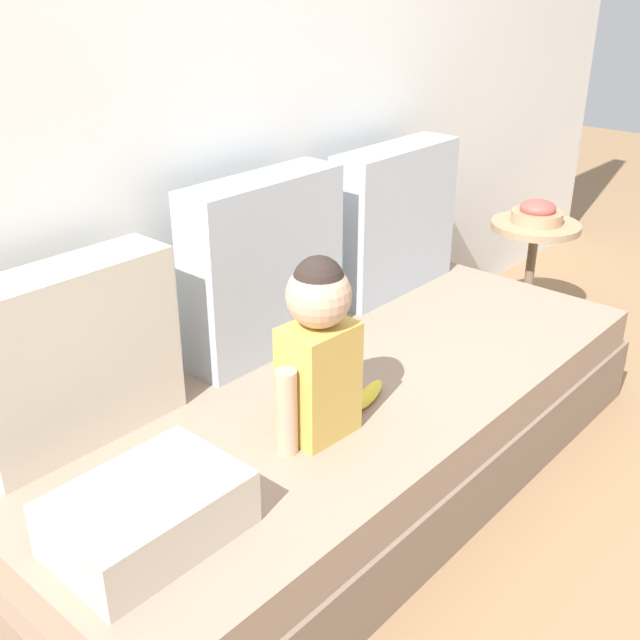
{
  "coord_description": "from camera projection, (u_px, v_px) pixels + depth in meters",
  "views": [
    {
      "loc": [
        -1.54,
        -1.25,
        1.49
      ],
      "look_at": [
        -0.13,
        0.0,
        0.61
      ],
      "focal_mm": 42.9,
      "sensor_mm": 36.0,
      "label": 1
    }
  ],
  "objects": [
    {
      "name": "ground_plane",
      "position": [
        347.0,
        479.0,
        2.43
      ],
      "size": [
        12.0,
        12.0,
        0.0
      ],
      "primitive_type": "plane",
      "color": "#93704C"
    },
    {
      "name": "back_wall",
      "position": [
        204.0,
        71.0,
        2.26
      ],
      "size": [
        5.38,
        0.1,
        2.4
      ],
      "primitive_type": "cube",
      "color": "white",
      "rests_on": "ground"
    },
    {
      "name": "couch",
      "position": [
        347.0,
        433.0,
        2.35
      ],
      "size": [
        2.18,
        0.89,
        0.36
      ],
      "color": "#826C5B",
      "rests_on": "ground"
    },
    {
      "name": "throw_pillow_left",
      "position": [
        75.0,
        355.0,
        1.92
      ],
      "size": [
        0.54,
        0.16,
        0.47
      ],
      "primitive_type": "cube",
      "color": "beige",
      "rests_on": "couch"
    },
    {
      "name": "throw_pillow_center",
      "position": [
        265.0,
        267.0,
        2.36
      ],
      "size": [
        0.56,
        0.16,
        0.56
      ],
      "primitive_type": "cube",
      "color": "#B2BCC6",
      "rests_on": "couch"
    },
    {
      "name": "throw_pillow_right",
      "position": [
        394.0,
        220.0,
        2.82
      ],
      "size": [
        0.56,
        0.16,
        0.54
      ],
      "primitive_type": "cube",
      "color": "#B2BCC6",
      "rests_on": "couch"
    },
    {
      "name": "toddler",
      "position": [
        319.0,
        346.0,
        1.93
      ],
      "size": [
        0.3,
        0.17,
        0.5
      ],
      "color": "gold",
      "rests_on": "couch"
    },
    {
      "name": "banana",
      "position": [
        369.0,
        395.0,
        2.17
      ],
      "size": [
        0.18,
        0.09,
        0.04
      ],
      "primitive_type": "ellipsoid",
      "rotation": [
        0.0,
        0.0,
        0.27
      ],
      "color": "yellow",
      "rests_on": "couch"
    },
    {
      "name": "folded_blanket",
      "position": [
        148.0,
        513.0,
        1.63
      ],
      "size": [
        0.4,
        0.28,
        0.13
      ],
      "primitive_type": "cube",
      "color": "beige",
      "rests_on": "couch"
    },
    {
      "name": "side_table",
      "position": [
        533.0,
        248.0,
        3.3
      ],
      "size": [
        0.38,
        0.38,
        0.48
      ],
      "color": "tan",
      "rests_on": "ground"
    },
    {
      "name": "fruit_bowl",
      "position": [
        537.0,
        213.0,
        3.24
      ],
      "size": [
        0.22,
        0.22,
        0.1
      ],
      "color": "tan",
      "rests_on": "side_table"
    }
  ]
}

